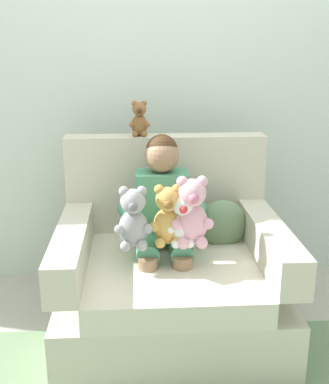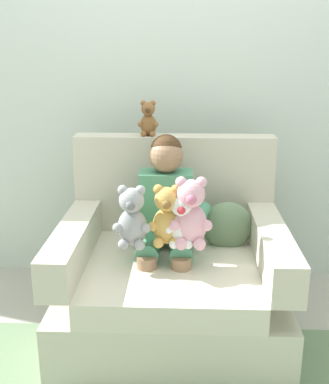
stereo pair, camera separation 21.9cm
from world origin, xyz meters
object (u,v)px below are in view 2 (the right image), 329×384
at_px(plush_white, 181,221).
at_px(seated_child, 166,211).
at_px(plush_brown_on_backrest, 148,119).
at_px(throw_pillow, 227,226).
at_px(armchair, 172,275).
at_px(plush_pink, 191,214).
at_px(plush_honey, 167,217).
at_px(plush_grey, 132,218).

bearing_deg(plush_white, seated_child, 99.42).
height_order(plush_brown_on_backrest, throw_pillow, plush_brown_on_backrest).
distance_m(armchair, plush_brown_on_backrest, 0.82).
xyz_separation_m(armchair, throw_pillow, (0.28, 0.13, 0.22)).
distance_m(plush_pink, plush_brown_on_backrest, 0.65).
bearing_deg(plush_honey, seated_child, 104.60).
bearing_deg(plush_white, throw_pillow, 35.20).
xyz_separation_m(seated_child, plush_brown_on_backrest, (-0.10, 0.32, 0.40)).
bearing_deg(seated_child, plush_white, -62.63).
distance_m(plush_white, throw_pillow, 0.38).
bearing_deg(plush_grey, plush_white, 23.94).
height_order(plush_honey, plush_brown_on_backrest, plush_brown_on_backrest).
bearing_deg(throw_pillow, plush_pink, -124.97).
bearing_deg(seated_child, plush_brown_on_backrest, 111.81).
bearing_deg(plush_brown_on_backrest, plush_pink, -63.11).
relative_size(plush_honey, plush_brown_on_backrest, 1.53).
xyz_separation_m(plush_pink, plush_white, (-0.04, -0.00, -0.03)).
relative_size(plush_grey, throw_pillow, 1.12).
xyz_separation_m(plush_pink, plush_brown_on_backrest, (-0.23, 0.49, 0.35)).
relative_size(armchair, plush_pink, 3.28).
bearing_deg(plush_white, plush_brown_on_backrest, 95.90).
relative_size(plush_honey, throw_pillow, 1.11).
bearing_deg(plush_honey, throw_pillow, 51.67).
bearing_deg(throw_pillow, plush_honey, -138.65).
height_order(plush_honey, plush_grey, plush_grey).
relative_size(seated_child, plush_honey, 2.86).
distance_m(armchair, seated_child, 0.33).
relative_size(plush_pink, plush_grey, 1.13).
bearing_deg(plush_pink, plush_honey, 170.81).
xyz_separation_m(plush_honey, plush_brown_on_backrest, (-0.12, 0.48, 0.37)).
xyz_separation_m(armchair, plush_pink, (0.09, -0.15, 0.38)).
xyz_separation_m(seated_child, plush_pink, (0.12, -0.18, 0.05)).
height_order(armchair, plush_honey, armchair).
height_order(seated_child, throw_pillow, seated_child).
height_order(seated_child, plush_grey, seated_child).
xyz_separation_m(seated_child, plush_grey, (-0.14, -0.19, 0.03)).
bearing_deg(plush_grey, plush_pink, 23.35).
relative_size(armchair, plush_brown_on_backrest, 5.72).
relative_size(plush_pink, plush_white, 1.29).
distance_m(plush_grey, plush_white, 0.22).
bearing_deg(plush_honey, plush_white, 0.79).
bearing_deg(plush_brown_on_backrest, armchair, -65.78).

